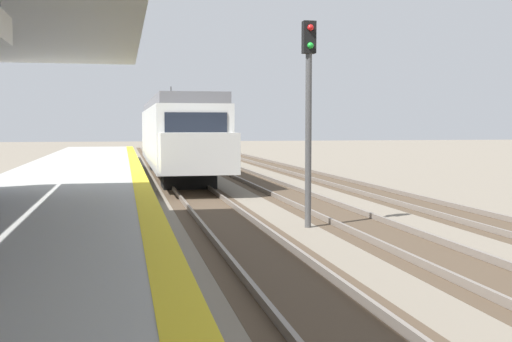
{
  "coord_description": "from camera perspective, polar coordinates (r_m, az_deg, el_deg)",
  "views": [
    {
      "loc": [
        -0.76,
        2.46,
        2.6
      ],
      "look_at": [
        0.67,
        9.46,
        2.1
      ],
      "focal_mm": 45.8,
      "sensor_mm": 36.0,
      "label": 1
    }
  ],
  "objects": [
    {
      "name": "station_platform",
      "position": [
        13.82,
        -18.69,
        -5.16
      ],
      "size": [
        5.0,
        80.0,
        0.91
      ],
      "color": "#A8A8A3",
      "rests_on": "ground"
    },
    {
      "name": "track_pair_nearest_platform",
      "position": [
        17.92,
        -2.89,
        -4.18
      ],
      "size": [
        2.34,
        120.0,
        0.16
      ],
      "color": "#4C3D2D",
      "rests_on": "ground"
    },
    {
      "name": "track_pair_middle",
      "position": [
        18.73,
        7.47,
        -3.86
      ],
      "size": [
        2.34,
        120.0,
        0.16
      ],
      "color": "#4C3D2D",
      "rests_on": "ground"
    },
    {
      "name": "track_pair_far_side",
      "position": [
        20.09,
        16.69,
        -3.46
      ],
      "size": [
        2.34,
        120.0,
        0.16
      ],
      "color": "#4C3D2D",
      "rests_on": "ground"
    },
    {
      "name": "approaching_train",
      "position": [
        32.89,
        -6.9,
        3.24
      ],
      "size": [
        2.93,
        19.6,
        4.76
      ],
      "color": "silver",
      "rests_on": "ground"
    },
    {
      "name": "rail_signal_post",
      "position": [
        16.57,
        4.62,
        6.04
      ],
      "size": [
        0.32,
        0.34,
        5.2
      ],
      "color": "#4C4C4C",
      "rests_on": "ground"
    }
  ]
}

